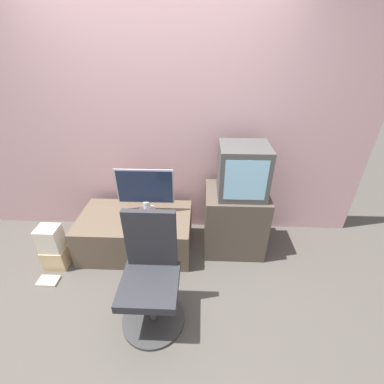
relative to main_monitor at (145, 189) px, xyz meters
The scene contains 12 objects.
ground_plane 1.21m from the main_monitor, 82.19° to the right, with size 12.00×12.00×0.00m, color #4C4742.
wall_back 0.71m from the main_monitor, 68.79° to the left, with size 4.40×0.05×2.60m.
desk 0.51m from the main_monitor, 134.24° to the right, with size 1.16×0.66×0.43m.
side_stand 1.00m from the main_monitor, ahead, with size 0.62×0.53×0.70m.
main_monitor is the anchor object (origin of this frame).
keyboard 0.34m from the main_monitor, 93.81° to the right, with size 0.31×0.11×0.01m.
mouse 0.39m from the main_monitor, 46.21° to the right, with size 0.05×0.04×0.03m.
crt_tv 1.00m from the main_monitor, ahead, with size 0.46×0.41×0.50m.
office_chair 0.97m from the main_monitor, 77.71° to the right, with size 0.51×0.51×0.97m.
cardboard_box_lower 1.13m from the main_monitor, 155.43° to the right, with size 0.22×0.19×0.22m.
cardboard_box_upper 1.03m from the main_monitor, 155.43° to the right, with size 0.21×0.17×0.26m.
book 1.28m from the main_monitor, 144.87° to the right, with size 0.19×0.12×0.02m.
Camera 1 is at (0.43, -1.27, 2.01)m, focal length 24.00 mm.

